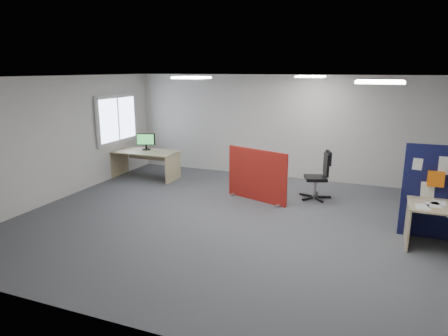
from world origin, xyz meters
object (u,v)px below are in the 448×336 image
(monitor_second, at_px, (146,141))
(office_chair, at_px, (321,172))
(red_divider, at_px, (257,176))
(second_desk, at_px, (146,157))

(monitor_second, height_order, office_chair, monitor_second)
(red_divider, height_order, second_desk, red_divider)
(red_divider, distance_m, second_desk, 3.40)
(red_divider, xyz_separation_m, second_desk, (-3.31, 0.77, -0.01))
(red_divider, bearing_deg, monitor_second, -175.82)
(second_desk, xyz_separation_m, office_chair, (4.60, -0.14, 0.05))
(monitor_second, bearing_deg, second_desk, -85.25)
(monitor_second, xyz_separation_m, office_chair, (4.65, -0.26, -0.36))
(second_desk, height_order, monitor_second, monitor_second)
(office_chair, bearing_deg, monitor_second, 157.66)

